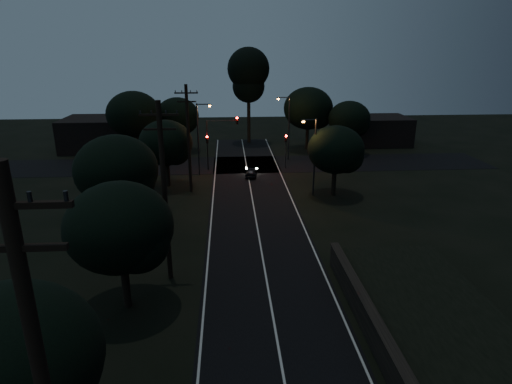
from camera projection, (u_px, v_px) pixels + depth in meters
road_surface at (251, 193)px, 42.53m from camera, size 60.00×70.00×0.03m
utility_pole_mid at (164, 191)px, 25.08m from camera, size 2.20×0.30×11.00m
utility_pole_far at (188, 138)px, 41.22m from camera, size 2.20×0.30×10.50m
tree_left_a at (14, 368)px, 12.88m from camera, size 5.61×5.61×7.09m
tree_left_b at (123, 230)px, 22.36m from camera, size 5.68×5.68×7.22m
tree_left_c at (119, 172)px, 31.54m from camera, size 6.13×6.13×7.75m
tree_left_d at (168, 144)px, 43.19m from camera, size 5.42×5.42×6.88m
tree_far_nw at (179, 117)px, 58.17m from camera, size 5.81×5.81×7.37m
tree_far_w at (135, 115)px, 53.79m from camera, size 6.76×6.76×8.63m
tree_far_ne at (310, 110)px, 59.04m from camera, size 6.82×6.82×8.62m
tree_far_e at (351, 120)px, 56.87m from camera, size 5.56×5.56×7.06m
tree_right_a at (338, 151)px, 40.48m from camera, size 5.36×5.36×6.81m
tall_pine at (249, 75)px, 61.95m from camera, size 6.09×6.09×13.84m
building_left at (101, 134)px, 60.28m from camera, size 10.00×8.00×4.40m
building_right at (376, 130)px, 63.84m from camera, size 9.00×7.00×4.00m
signal_left at (207, 146)px, 49.71m from camera, size 0.28×0.35×4.10m
signal_right at (286, 145)px, 50.29m from camera, size 0.28×0.35×4.10m
signal_mast at (222, 133)px, 49.34m from camera, size 3.70×0.35×6.25m
streetlight_a at (200, 134)px, 47.21m from camera, size 1.66×0.26×8.00m
streetlight_b at (287, 124)px, 53.55m from camera, size 1.66×0.26×8.00m
streetlight_c at (313, 152)px, 40.45m from camera, size 1.46×0.26×7.50m
car at (251, 172)px, 47.81m from camera, size 1.53×3.16×1.04m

